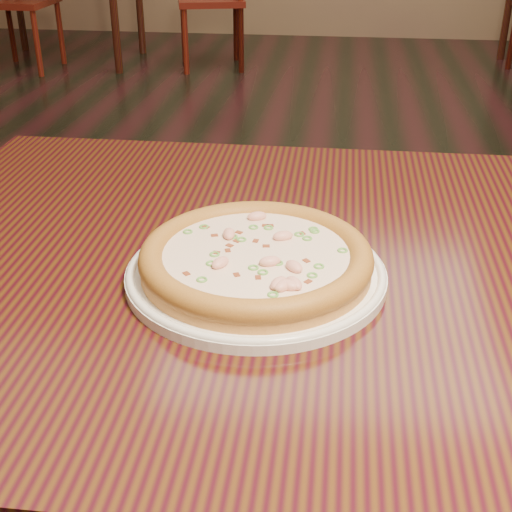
# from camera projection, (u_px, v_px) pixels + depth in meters

# --- Properties ---
(ground) EXTENTS (9.00, 9.00, 0.00)m
(ground) POSITION_uv_depth(u_px,v_px,m) (333.00, 388.00, 1.81)
(ground) COLOR black
(hero_table) EXTENTS (1.20, 0.80, 0.75)m
(hero_table) POSITION_uv_depth(u_px,v_px,m) (357.00, 334.00, 0.88)
(hero_table) COLOR black
(hero_table) RESTS_ON ground
(plate) EXTENTS (0.29, 0.29, 0.02)m
(plate) POSITION_uv_depth(u_px,v_px,m) (256.00, 273.00, 0.80)
(plate) COLOR white
(plate) RESTS_ON hero_table
(pizza) EXTENTS (0.26, 0.26, 0.03)m
(pizza) POSITION_uv_depth(u_px,v_px,m) (256.00, 258.00, 0.79)
(pizza) COLOR #CE8747
(pizza) RESTS_ON plate
(chair_a) EXTENTS (0.44, 0.44, 0.95)m
(chair_a) POSITION_uv_depth(u_px,v_px,m) (10.00, 0.00, 4.61)
(chair_a) COLOR #591414
(chair_a) RESTS_ON ground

